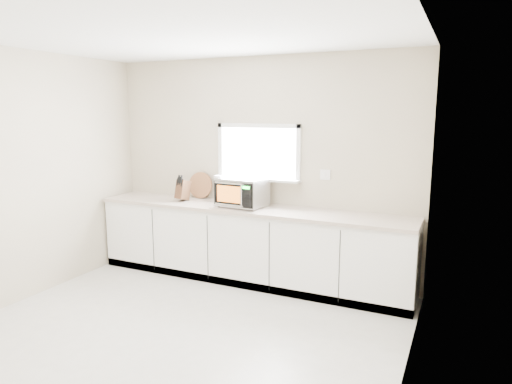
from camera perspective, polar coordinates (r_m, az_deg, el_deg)
The scene contains 8 objects.
ground at distance 4.39m, azimuth -11.11°, elevation -17.94°, with size 4.00×4.00×0.00m, color beige.
back_wall at distance 5.65m, azimuth 0.38°, elevation 3.11°, with size 4.00×0.17×2.70m.
cabinets at distance 5.58m, azimuth -0.91°, elevation -6.69°, with size 3.92×0.60×0.88m, color white.
countertop at distance 5.45m, azimuth -0.97°, elevation -2.08°, with size 3.92×0.64×0.04m, color beige.
microwave at distance 5.44m, azimuth -1.75°, elevation 0.06°, with size 0.57×0.48×0.35m.
knife_block at distance 5.87m, azimuth -9.14°, elevation 0.30°, with size 0.12×0.24×0.34m.
cutting_board at distance 6.02m, azimuth -6.96°, elevation 0.86°, with size 0.34×0.34×0.02m, color #AB6B42.
coffee_grinder at distance 5.50m, azimuth 1.00°, elevation -0.64°, with size 0.13×0.13×0.21m.
Camera 1 is at (2.33, -3.11, 2.05)m, focal length 32.00 mm.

